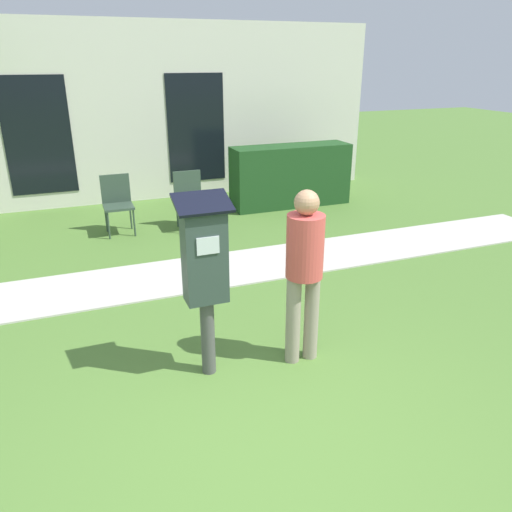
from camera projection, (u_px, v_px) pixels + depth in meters
The scene contains 8 objects.
ground_plane at pixel (266, 455), 3.46m from camera, with size 40.00×40.00×0.00m, color #517A33.
sidewalk at pixel (170, 277), 6.23m from camera, with size 12.00×1.10×0.02m.
building_facade at pixel (119, 115), 9.04m from camera, with size 10.00×0.26×3.20m.
parking_meter at pixel (205, 265), 4.01m from camera, with size 0.44×0.31×1.59m.
person_standing at pixel (304, 265), 4.23m from camera, with size 0.32×0.32×1.58m.
outdoor_chair_left at pixel (117, 199), 7.68m from camera, with size 0.44×0.44×0.90m.
outdoor_chair_middle at pixel (189, 195), 7.91m from camera, with size 0.44×0.44×0.90m.
hedge_row at pixel (291, 176), 9.12m from camera, with size 2.19×0.60×1.10m.
Camera 1 is at (-1.04, -2.49, 2.57)m, focal length 35.00 mm.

